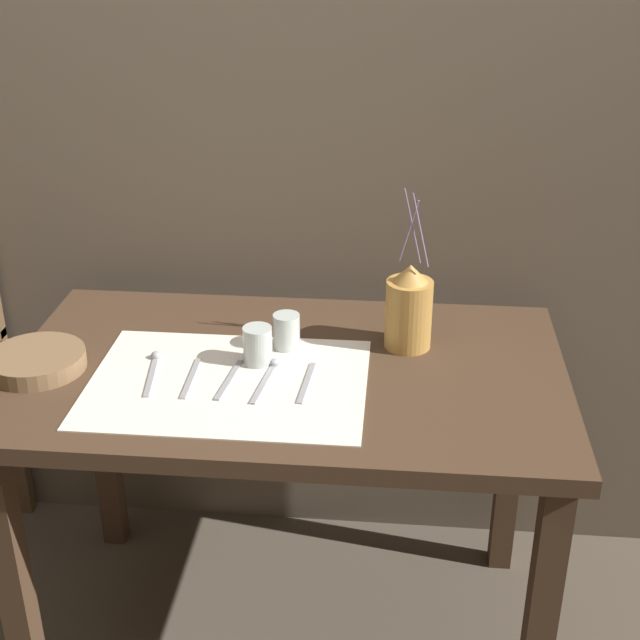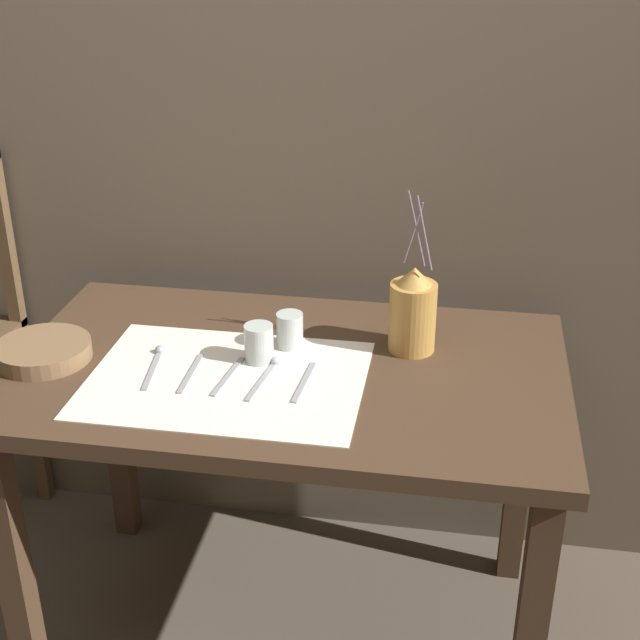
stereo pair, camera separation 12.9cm
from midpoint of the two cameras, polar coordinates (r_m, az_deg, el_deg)
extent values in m
plane|color=brown|center=(2.46, -3.42, -19.11)|extent=(12.00, 12.00, 0.00)
cube|color=brown|center=(2.28, -2.42, 12.17)|extent=(7.00, 0.06, 2.40)
cube|color=#422D1E|center=(2.00, -3.99, -3.55)|extent=(1.24, 0.74, 0.04)
cube|color=#422D1E|center=(2.15, -20.62, -15.86)|extent=(0.06, 0.06, 0.74)
cube|color=#422D1E|center=(1.98, 12.01, -18.60)|extent=(0.06, 0.06, 0.74)
cube|color=#422D1E|center=(2.60, -15.05, -7.00)|extent=(0.06, 0.06, 0.74)
cube|color=#422D1E|center=(2.46, 10.63, -8.46)|extent=(0.06, 0.06, 0.74)
cube|color=brown|center=(2.70, -21.06, -1.86)|extent=(0.04, 0.04, 1.12)
cube|color=silver|center=(1.94, -7.82, -4.02)|extent=(0.60, 0.44, 0.00)
cylinder|color=#B7843D|center=(2.04, 3.90, 0.34)|extent=(0.11, 0.11, 0.16)
cone|color=#B7843D|center=(2.00, 3.99, 2.98)|extent=(0.08, 0.08, 0.04)
cylinder|color=slate|center=(1.96, 4.58, 5.71)|extent=(0.04, 0.03, 0.16)
cylinder|color=slate|center=(1.96, 4.07, 5.96)|extent=(0.05, 0.02, 0.18)
cylinder|color=slate|center=(1.97, 3.85, 5.67)|extent=(0.04, 0.02, 0.15)
cylinder|color=brown|center=(2.09, -19.38, -2.53)|extent=(0.22, 0.22, 0.04)
cylinder|color=#B7C1BC|center=(1.99, -5.86, -1.65)|extent=(0.07, 0.07, 0.09)
cylinder|color=#B7C1BC|center=(2.05, -3.96, -0.75)|extent=(0.06, 0.06, 0.08)
cube|color=#939399|center=(1.99, -12.59, -3.57)|extent=(0.04, 0.17, 0.00)
sphere|color=#939399|center=(2.06, -12.22, -2.31)|extent=(0.02, 0.02, 0.02)
cube|color=#939399|center=(1.96, -10.13, -3.71)|extent=(0.02, 0.17, 0.00)
cube|color=#939399|center=(1.94, -7.74, -3.84)|extent=(0.03, 0.17, 0.00)
cube|color=#939399|center=(1.92, -5.55, -4.09)|extent=(0.03, 0.17, 0.00)
sphere|color=#939399|center=(1.99, -4.78, -2.79)|extent=(0.02, 0.02, 0.02)
cube|color=#939399|center=(1.92, -2.79, -4.06)|extent=(0.02, 0.17, 0.00)
camera|label=1|loc=(0.06, -91.91, -0.93)|focal=50.00mm
camera|label=2|loc=(0.06, 88.09, 0.93)|focal=50.00mm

